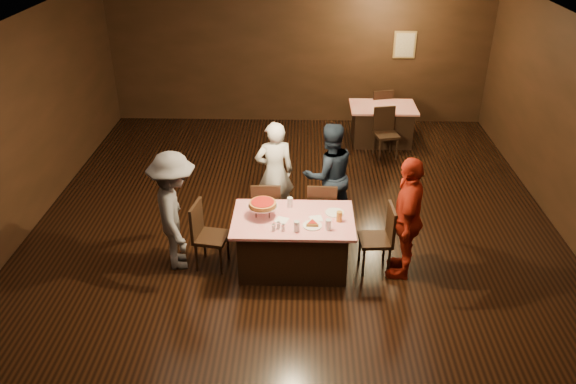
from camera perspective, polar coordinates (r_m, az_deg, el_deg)
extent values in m
plane|color=black|center=(8.20, 0.60, -5.51)|extent=(10.00, 10.00, 0.00)
cube|color=silver|center=(6.96, 0.73, 15.36)|extent=(8.00, 10.00, 0.04)
cube|color=black|center=(12.18, 1.10, 13.92)|extent=(8.00, 0.04, 3.00)
cube|color=tan|center=(12.28, 11.77, 14.44)|extent=(0.46, 0.03, 0.56)
cube|color=beige|center=(12.26, 11.79, 14.41)|extent=(0.38, 0.01, 0.48)
cube|color=red|center=(7.57, 0.51, -5.19)|extent=(1.60, 1.00, 0.77)
cube|color=red|center=(11.51, 9.49, 6.79)|extent=(1.30, 0.90, 0.77)
cube|color=black|center=(8.18, -2.18, -1.68)|extent=(0.43, 0.43, 0.95)
cube|color=black|center=(8.16, 3.43, -1.76)|extent=(0.44, 0.44, 0.95)
cube|color=black|center=(7.62, -7.81, -4.45)|extent=(0.48, 0.48, 0.95)
cube|color=black|center=(7.59, 8.88, -4.69)|extent=(0.45, 0.45, 0.95)
cube|color=black|center=(10.84, 9.97, 5.85)|extent=(0.50, 0.50, 0.95)
cube|color=black|center=(12.04, 9.19, 8.26)|extent=(0.51, 0.51, 0.95)
imported|color=silver|center=(8.46, -1.38, 2.01)|extent=(0.66, 0.51, 1.62)
imported|color=black|center=(8.37, 4.19, 1.72)|extent=(0.95, 0.84, 1.64)
imported|color=#504F53|center=(7.54, -11.42, -1.94)|extent=(0.90, 1.21, 1.67)
imported|color=maroon|center=(7.38, 12.01, -2.58)|extent=(0.61, 1.06, 1.71)
cylinder|color=black|center=(7.47, -2.52, -1.56)|extent=(0.01, 0.01, 0.15)
cylinder|color=black|center=(7.35, -3.27, -2.14)|extent=(0.01, 0.01, 0.15)
cylinder|color=black|center=(7.34, -1.92, -2.16)|extent=(0.01, 0.01, 0.15)
cylinder|color=silver|center=(7.35, -2.58, -1.42)|extent=(0.38, 0.38, 0.01)
cylinder|color=#B27233|center=(7.33, -2.59, -1.21)|extent=(0.35, 0.35, 0.05)
cylinder|color=#A5140C|center=(7.32, -2.59, -1.02)|extent=(0.30, 0.30, 0.01)
cylinder|color=white|center=(7.21, 2.49, -3.42)|extent=(0.25, 0.25, 0.01)
cylinder|color=#B27233|center=(7.19, 2.49, -3.24)|extent=(0.18, 0.18, 0.04)
cylinder|color=#A5140C|center=(7.18, 2.50, -3.08)|extent=(0.14, 0.14, 0.01)
cylinder|color=white|center=(7.50, 4.76, -2.11)|extent=(0.25, 0.25, 0.01)
cylinder|color=silver|center=(7.07, 0.88, -3.49)|extent=(0.08, 0.08, 0.14)
cylinder|color=silver|center=(7.12, 4.12, -3.31)|extent=(0.08, 0.08, 0.14)
cylinder|color=#BF7F26|center=(7.30, 5.24, -2.49)|extent=(0.08, 0.08, 0.14)
cylinder|color=silver|center=(7.59, 0.20, -1.06)|extent=(0.08, 0.08, 0.14)
cylinder|color=silver|center=(7.14, -0.96, -3.45)|extent=(0.04, 0.04, 0.08)
cylinder|color=silver|center=(7.11, -0.96, -3.14)|extent=(0.05, 0.05, 0.02)
cylinder|color=silver|center=(7.09, -0.49, -3.67)|extent=(0.04, 0.04, 0.08)
cylinder|color=silver|center=(7.07, -0.49, -3.36)|extent=(0.05, 0.05, 0.02)
cylinder|color=silver|center=(7.10, -1.46, -3.66)|extent=(0.04, 0.04, 0.08)
cylinder|color=silver|center=(7.07, -1.47, -3.35)|extent=(0.05, 0.05, 0.02)
cube|color=white|center=(7.37, 2.86, -2.71)|extent=(0.19, 0.19, 0.01)
cube|color=white|center=(7.33, -0.66, -2.87)|extent=(0.21, 0.21, 0.01)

